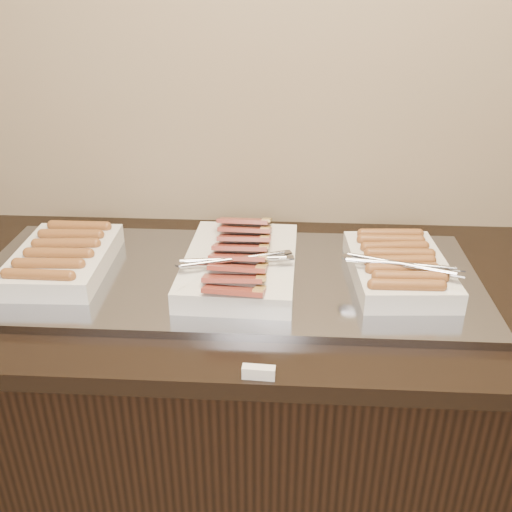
{
  "coord_description": "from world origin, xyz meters",
  "views": [
    {
      "loc": [
        0.12,
        0.93,
        1.58
      ],
      "look_at": [
        0.05,
        2.13,
        0.97
      ],
      "focal_mm": 40.0,
      "sensor_mm": 36.0,
      "label": 1
    }
  ],
  "objects": [
    {
      "name": "label_holder",
      "position": [
        0.08,
        1.77,
        0.91
      ],
      "size": [
        0.06,
        0.02,
        0.02
      ],
      "primitive_type": "cube",
      "rotation": [
        0.0,
        0.0,
        -0.06
      ],
      "color": "silver",
      "rests_on": "counter"
    },
    {
      "name": "dish_right",
      "position": [
        0.39,
        2.13,
        0.95
      ],
      "size": [
        0.27,
        0.34,
        0.08
      ],
      "rotation": [
        0.0,
        0.0,
        0.06
      ],
      "color": "silver",
      "rests_on": "warming_tray"
    },
    {
      "name": "warming_tray",
      "position": [
        -0.02,
        2.13,
        0.91
      ],
      "size": [
        1.2,
        0.5,
        0.02
      ],
      "primitive_type": "cube",
      "color": "gray",
      "rests_on": "counter"
    },
    {
      "name": "dish_left",
      "position": [
        -0.42,
        2.13,
        0.95
      ],
      "size": [
        0.23,
        0.33,
        0.07
      ],
      "rotation": [
        0.0,
        0.0,
        0.03
      ],
      "color": "silver",
      "rests_on": "warming_tray"
    },
    {
      "name": "dish_center",
      "position": [
        0.02,
        2.13,
        0.95
      ],
      "size": [
        0.28,
        0.41,
        0.09
      ],
      "rotation": [
        0.0,
        0.0,
        -0.03
      ],
      "color": "silver",
      "rests_on": "warming_tray"
    },
    {
      "name": "counter",
      "position": [
        0.0,
        2.13,
        0.45
      ],
      "size": [
        2.06,
        0.76,
        0.9
      ],
      "color": "black",
      "rests_on": "ground"
    }
  ]
}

